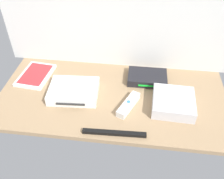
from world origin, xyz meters
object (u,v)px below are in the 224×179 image
at_px(game_console, 74,91).
at_px(remote_wand, 128,105).
at_px(mini_computer, 173,102).
at_px(network_router, 147,77).
at_px(game_case, 36,75).
at_px(sensor_bar, 114,133).

xyz_separation_m(game_console, remote_wand, (0.24, -0.05, -0.01)).
xyz_separation_m(mini_computer, network_router, (-0.11, 0.16, -0.01)).
bearing_deg(network_router, game_case, -176.60).
bearing_deg(game_case, sensor_bar, -30.47).
bearing_deg(sensor_bar, game_console, 133.40).
bearing_deg(game_case, game_console, -20.71).
relative_size(mini_computer, sensor_bar, 0.73).
relative_size(remote_wand, sensor_bar, 0.63).
height_order(mini_computer, network_router, mini_computer).
xyz_separation_m(game_console, mini_computer, (0.43, -0.02, 0.00)).
bearing_deg(game_console, sensor_bar, -48.12).
distance_m(mini_computer, game_case, 0.65).
bearing_deg(remote_wand, game_case, -174.99).
bearing_deg(game_case, mini_computer, -5.78).
distance_m(network_router, remote_wand, 0.20).
relative_size(game_console, game_case, 1.09).
bearing_deg(remote_wand, sensor_bar, -82.09).
relative_size(mini_computer, remote_wand, 1.17).
bearing_deg(mini_computer, game_console, 177.04).
bearing_deg(remote_wand, network_router, 92.39).
height_order(game_case, remote_wand, remote_wand).
bearing_deg(network_router, game_console, -156.31).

